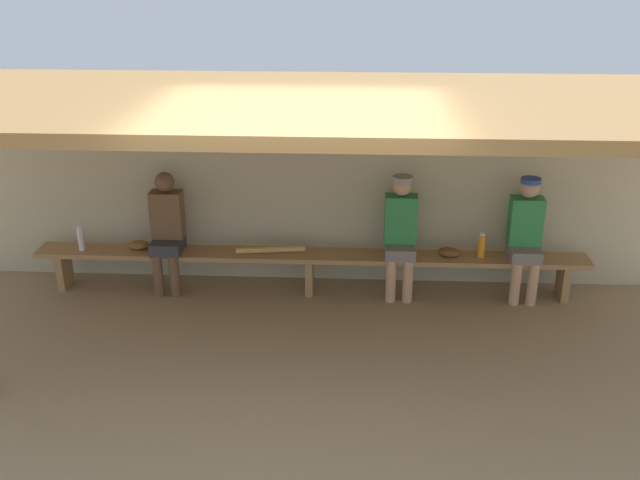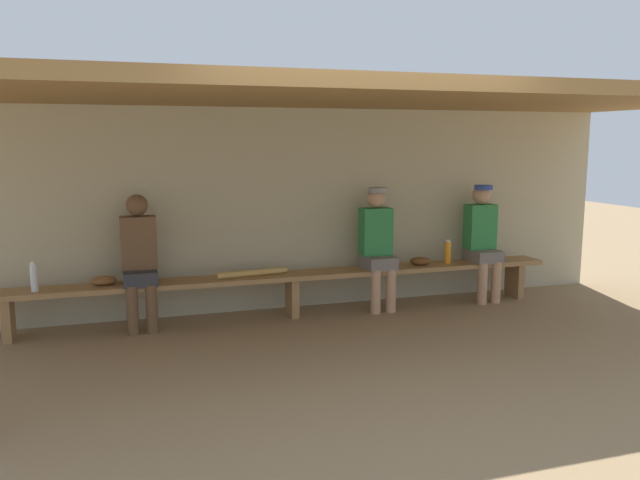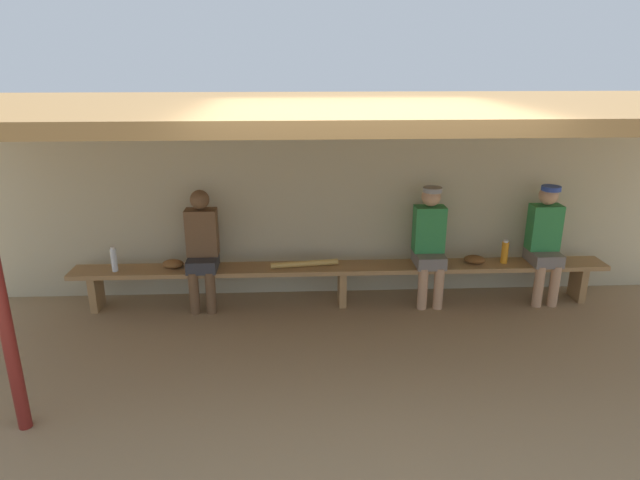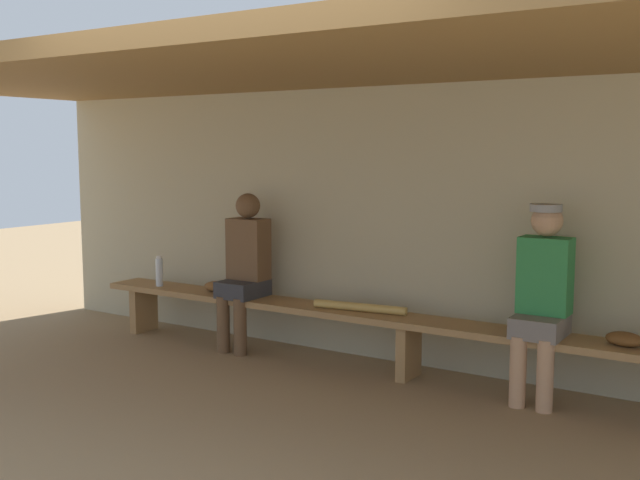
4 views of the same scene
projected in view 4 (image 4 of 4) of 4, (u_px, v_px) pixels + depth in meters
The scene contains 10 objects.
ground_plane at pixel (291, 447), 4.33m from camera, with size 24.00×24.00×0.00m, color #937754.
back_wall at pixel (435, 227), 5.87m from camera, with size 8.00×0.20×2.20m, color #B7AD8C.
dugout_roof at pixel (354, 59), 4.64m from camera, with size 8.00×2.80×0.12m, color olive.
bench at pixel (409, 328), 5.58m from camera, with size 6.00×0.36×0.46m.
player_in_red at pixel (542, 293), 5.02m from camera, with size 0.34×0.42×1.34m.
player_leftmost at pixel (244, 265), 6.36m from camera, with size 0.34×0.42×1.34m.
water_bottle_clear at pixel (159, 272), 6.85m from camera, with size 0.07×0.07×0.28m.
baseball_glove_tan at pixel (625, 339), 4.78m from camera, with size 0.24×0.17×0.09m, color brown.
baseball_glove_worn at pixel (216, 286), 6.60m from camera, with size 0.24×0.17×0.09m, color brown.
baseball_bat at pixel (360, 307), 5.79m from camera, with size 0.07×0.07×0.76m, color tan.
Camera 4 is at (2.36, -3.42, 1.71)m, focal length 42.16 mm.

